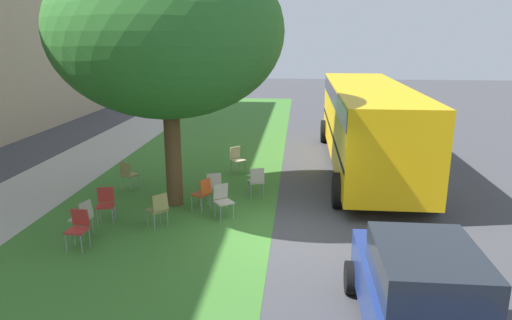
# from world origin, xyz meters

# --- Properties ---
(ground) EXTENTS (80.00, 80.00, 0.00)m
(ground) POSITION_xyz_m (0.00, 0.00, 0.00)
(ground) COLOR #424247
(grass_verge) EXTENTS (48.00, 6.00, 0.01)m
(grass_verge) POSITION_xyz_m (0.00, 3.20, 0.00)
(grass_verge) COLOR #3D752D
(grass_verge) RESTS_ON ground
(street_tree) EXTENTS (5.92, 5.92, 6.82)m
(street_tree) POSITION_xyz_m (1.71, 2.99, 4.62)
(street_tree) COLOR brown
(street_tree) RESTS_ON ground
(chair_0) EXTENTS (0.50, 0.51, 0.88)m
(chair_0) POSITION_xyz_m (-0.61, 4.53, 0.52)
(chair_0) COLOR #ADA393
(chair_0) RESTS_ON ground
(chair_1) EXTENTS (0.58, 0.58, 0.88)m
(chair_1) POSITION_xyz_m (0.86, 1.52, 0.52)
(chair_1) COLOR #ADA393
(chair_1) RESTS_ON ground
(chair_2) EXTENTS (0.56, 0.57, 0.88)m
(chair_2) POSITION_xyz_m (1.34, 2.13, 0.52)
(chair_2) COLOR #C64C1E
(chair_2) RESTS_ON ground
(chair_3) EXTENTS (0.53, 0.52, 0.88)m
(chair_3) POSITION_xyz_m (2.53, 0.81, 0.52)
(chair_3) COLOR #ADA393
(chair_3) RESTS_ON ground
(chair_4) EXTENTS (0.55, 0.54, 0.88)m
(chair_4) POSITION_xyz_m (2.84, 4.73, 0.52)
(chair_4) COLOR olive
(chair_4) RESTS_ON ground
(chair_5) EXTENTS (0.45, 0.45, 0.88)m
(chair_5) POSITION_xyz_m (-1.19, 4.37, 0.52)
(chair_5) COLOR #B7332D
(chair_5) RESTS_ON ground
(chair_6) EXTENTS (0.59, 0.59, 0.88)m
(chair_6) POSITION_xyz_m (4.96, 1.70, 0.52)
(chair_6) COLOR beige
(chair_6) RESTS_ON ground
(chair_7) EXTENTS (0.51, 0.51, 0.88)m
(chair_7) POSITION_xyz_m (0.34, 4.39, 0.52)
(chair_7) COLOR #B7332D
(chair_7) RESTS_ON ground
(chair_8) EXTENTS (0.59, 0.59, 0.88)m
(chair_8) POSITION_xyz_m (0.07, 2.96, 0.52)
(chair_8) COLOR olive
(chair_8) RESTS_ON ground
(chair_9) EXTENTS (0.52, 0.51, 0.88)m
(chair_9) POSITION_xyz_m (1.93, 1.95, 0.52)
(chair_9) COLOR #ADA393
(chair_9) RESTS_ON ground
(parked_car) EXTENTS (3.70, 1.92, 1.65)m
(parked_car) POSITION_xyz_m (-3.94, -2.23, 0.84)
(parked_car) COLOR navy
(parked_car) RESTS_ON ground
(school_bus) EXTENTS (10.40, 2.80, 2.88)m
(school_bus) POSITION_xyz_m (5.92, -2.72, 1.76)
(school_bus) COLOR yellow
(school_bus) RESTS_ON ground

